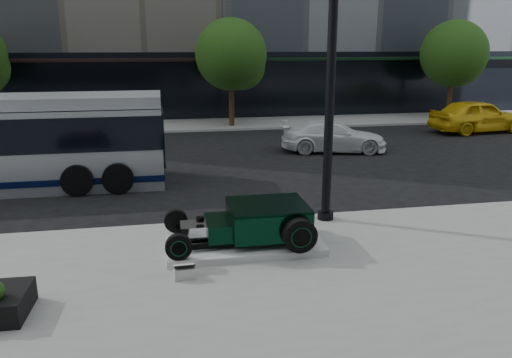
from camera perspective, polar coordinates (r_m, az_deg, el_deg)
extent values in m
plane|color=black|center=(14.97, 0.43, -2.21)|extent=(120.00, 120.00, 0.00)
cube|color=gray|center=(28.50, -5.06, 6.24)|extent=(70.00, 4.00, 0.12)
cube|color=black|center=(31.17, -24.45, 9.32)|extent=(22.00, 0.50, 4.00)
cube|color=black|center=(34.17, 17.07, 10.41)|extent=(24.00, 0.50, 4.00)
cube|color=black|center=(30.50, -25.05, 12.18)|extent=(22.00, 1.60, 0.15)
cube|color=black|center=(33.56, 17.76, 13.02)|extent=(24.00, 1.60, 0.15)
cylinder|color=black|center=(27.45, -2.81, 8.80)|extent=(0.28, 0.28, 2.60)
sphere|color=#0F370F|center=(27.28, -2.88, 14.02)|extent=(3.80, 3.80, 3.80)
sphere|color=#0F370F|center=(27.69, -1.69, 12.81)|extent=(2.60, 2.60, 2.60)
cylinder|color=black|center=(31.95, 21.25, 8.71)|extent=(0.28, 0.28, 2.60)
sphere|color=#0F370F|center=(31.80, 21.69, 13.17)|extent=(3.80, 3.80, 3.80)
sphere|color=#0F370F|center=(32.39, 22.22, 12.07)|extent=(2.60, 2.60, 2.60)
cube|color=silver|center=(11.20, -1.44, -7.32)|extent=(3.40, 1.80, 0.15)
cube|color=black|center=(10.72, -1.05, -7.36)|extent=(3.00, 0.08, 0.10)
cube|color=black|center=(11.54, -1.81, -5.67)|extent=(3.00, 0.08, 0.10)
cube|color=black|center=(11.10, 1.36, -4.61)|extent=(1.70, 1.45, 0.62)
cube|color=black|center=(10.99, 1.37, -2.99)|extent=(1.70, 1.45, 0.06)
cube|color=black|center=(10.98, -4.30, -5.55)|extent=(0.55, 1.05, 0.38)
cube|color=silver|center=(10.96, -7.16, -5.96)|extent=(0.55, 0.55, 0.34)
cylinder|color=black|center=(10.87, -6.42, -4.59)|extent=(0.18, 0.18, 0.10)
cylinder|color=black|center=(10.99, -8.98, -6.64)|extent=(0.06, 1.55, 0.06)
cylinder|color=black|center=(10.48, 5.02, -6.43)|extent=(0.72, 0.24, 0.72)
cylinder|color=black|center=(10.36, 5.21, -6.69)|extent=(0.37, 0.02, 0.37)
torus|color=#0A381B|center=(10.35, 5.23, -6.71)|extent=(0.44, 0.02, 0.44)
cylinder|color=black|center=(12.02, 2.84, -3.51)|extent=(0.72, 0.24, 0.72)
cylinder|color=black|center=(12.14, 2.70, -3.32)|extent=(0.37, 0.02, 0.37)
torus|color=#0A381B|center=(12.15, 2.69, -3.30)|extent=(0.44, 0.02, 0.44)
cylinder|color=black|center=(10.22, -8.84, -7.67)|extent=(0.54, 0.16, 0.54)
cylinder|color=black|center=(10.14, -8.82, -7.86)|extent=(0.28, 0.02, 0.28)
torus|color=#0A381B|center=(10.13, -8.82, -7.89)|extent=(0.34, 0.02, 0.34)
cylinder|color=black|center=(11.68, -9.14, -4.73)|extent=(0.54, 0.16, 0.54)
cylinder|color=black|center=(11.76, -9.15, -4.59)|extent=(0.28, 0.02, 0.28)
torus|color=#0A381B|center=(11.77, -9.15, -4.57)|extent=(0.34, 0.02, 0.34)
cube|color=silver|center=(9.87, -8.17, -10.49)|extent=(0.41, 0.32, 0.22)
cube|color=black|center=(9.82, -8.20, -9.83)|extent=(0.41, 0.30, 0.15)
cylinder|color=black|center=(12.28, 8.56, 11.98)|extent=(0.22, 0.22, 7.41)
cylinder|color=black|center=(12.99, 7.93, -4.14)|extent=(0.41, 0.41, 0.19)
sphere|color=#0F370F|center=(9.34, -26.64, -10.63)|extent=(0.27, 0.27, 0.27)
cube|color=black|center=(16.86, -10.56, 4.94)|extent=(0.06, 2.30, 1.70)
cylinder|color=black|center=(16.03, -19.76, -0.16)|extent=(0.96, 0.28, 0.96)
cylinder|color=black|center=(18.53, -18.59, 1.94)|extent=(0.96, 0.28, 0.96)
cylinder|color=black|center=(15.88, -15.48, 0.05)|extent=(0.96, 0.28, 0.96)
cylinder|color=black|center=(18.40, -14.89, 2.14)|extent=(0.96, 0.28, 0.96)
imported|color=white|center=(21.63, 8.85, 4.82)|extent=(4.72, 2.66, 1.29)
imported|color=yellow|center=(28.52, 24.00, 6.60)|extent=(5.16, 2.49, 1.70)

